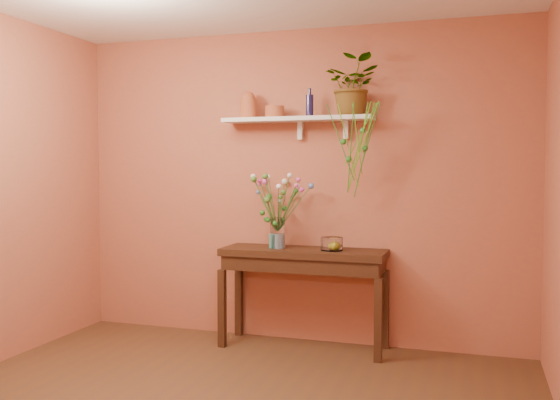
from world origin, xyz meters
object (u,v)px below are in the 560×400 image
Objects in this scene: terracotta_jug at (249,105)px; blue_bottle at (310,105)px; bouquet at (276,195)px; sideboard at (303,263)px; glass_bowl at (332,244)px; glass_vase at (277,235)px; spider_plant at (353,86)px.

terracotta_jug is 0.55m from blue_bottle.
blue_bottle is 0.80m from bouquet.
terracotta_jug is at bearing 169.93° from sideboard.
blue_bottle reaches higher than sideboard.
bouquet is (0.28, -0.10, -0.77)m from terracotta_jug.
blue_bottle is at bearing -0.63° from terracotta_jug.
bouquet is at bearing -161.41° from blue_bottle.
sideboard is 2.52× the size of bouquet.
blue_bottle is at bearing 155.38° from glass_bowl.
sideboard is 5.31× the size of glass_vase.
spider_plant reaches higher than blue_bottle.
bouquet is at bearing 178.81° from glass_bowl.
glass_vase is 0.34m from bouquet.
glass_vase reaches higher than sideboard.
spider_plant is at bearing 13.60° from sideboard.
terracotta_jug is 0.42× the size of bouquet.
sideboard is 0.62m from bouquet.
glass_bowl reaches higher than sideboard.
glass_vase is (-0.62, -0.10, -1.23)m from spider_plant.
spider_plant is at bearing 8.96° from glass_vase.
spider_plant reaches higher than terracotta_jug.
spider_plant is at bearing 8.84° from bouquet.
spider_plant is 1.10m from bouquet.
sideboard is 1.44m from terracotta_jug.
spider_plant is 1.86× the size of glass_vase.
terracotta_jug is at bearing 179.37° from blue_bottle.
sideboard is at bearing 176.87° from glass_bowl.
sideboard is at bearing -10.07° from terracotta_jug.
blue_bottle is 0.40m from spider_plant.
glass_bowl is at bearing -144.07° from spider_plant.
terracotta_jug is at bearing 162.03° from glass_vase.
sideboard is 1.52m from spider_plant.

